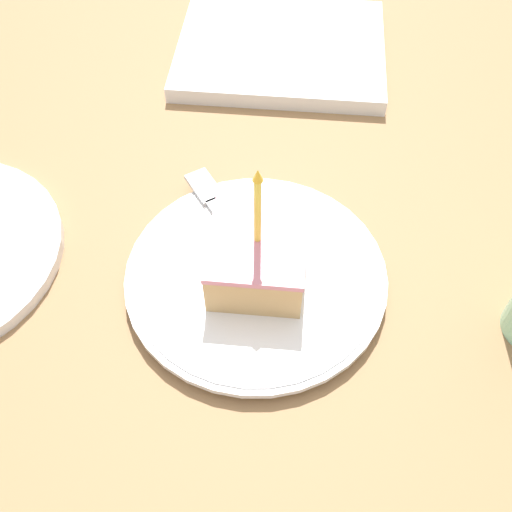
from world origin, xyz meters
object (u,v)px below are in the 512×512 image
(plate, at_px, (256,276))
(cake_slice, at_px, (257,256))
(marble_board, at_px, (281,49))
(fork, at_px, (228,221))

(plate, height_order, cake_slice, cake_slice)
(marble_board, bearing_deg, fork, -95.85)
(plate, distance_m, marble_board, 0.36)
(plate, relative_size, marble_board, 0.93)
(plate, relative_size, fork, 1.57)
(marble_board, bearing_deg, cake_slice, -89.46)
(plate, xyz_separation_m, fork, (-0.03, 0.06, 0.01))
(plate, distance_m, fork, 0.07)
(fork, bearing_deg, cake_slice, -59.27)
(plate, xyz_separation_m, cake_slice, (0.00, -0.00, 0.03))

